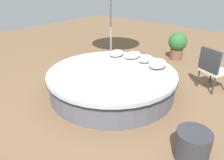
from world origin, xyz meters
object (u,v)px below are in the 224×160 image
Objects in this scene: throw_pillow_0 at (158,64)px; planter at (177,44)px; round_bed at (112,82)px; patio_chair at (212,67)px; throw_pillow_3 at (117,53)px; throw_pillow_2 at (133,55)px; throw_pillow_1 at (146,59)px; side_table at (192,145)px.

throw_pillow_0 is 0.55× the size of planter.
patio_chair reaches higher than round_bed.
round_bed is 1.04m from throw_pillow_3.
throw_pillow_3 is 2.26m from patio_chair.
patio_chair reaches higher than throw_pillow_2.
throw_pillow_1 is 0.41m from throw_pillow_2.
planter is 1.70× the size of side_table.
patio_chair is at bearing -44.56° from round_bed.
throw_pillow_2 is (0.18, 0.81, -0.03)m from throw_pillow_0.
throw_pillow_0 reaches higher than side_table.
throw_pillow_0 is 2.14m from side_table.
patio_chair is (0.80, -0.92, -0.08)m from throw_pillow_0.
side_table is at bearing -131.36° from throw_pillow_1.
planter is 4.28m from side_table.
patio_chair is (1.59, -1.57, 0.29)m from round_bed.
throw_pillow_3 reaches higher than round_bed.
patio_chair is at bearing -69.80° from throw_pillow_3.
throw_pillow_1 is at bearing 70.58° from throw_pillow_0.
throw_pillow_2 is 1.21× the size of throw_pillow_3.
throw_pillow_0 is at bearing -91.00° from throw_pillow_3.
patio_chair reaches higher than planter.
throw_pillow_2 is at bearing 173.60° from planter.
throw_pillow_3 is (0.81, 0.55, 0.34)m from round_bed.
side_table is at bearing -135.71° from throw_pillow_0.
throw_pillow_1 is 2.52m from side_table.
patio_chair reaches higher than throw_pillow_0.
planter is (2.22, -0.62, -0.13)m from throw_pillow_3.
planter is at bearing -1.28° from round_bed.
throw_pillow_3 reaches higher than side_table.
throw_pillow_3 is (-0.16, 0.39, 0.00)m from throw_pillow_2.
patio_chair is at bearing -63.48° from throw_pillow_1.
side_table is (-1.65, -1.87, -0.40)m from throw_pillow_1.
throw_pillow_2 is at bearing 84.77° from throw_pillow_1.
throw_pillow_1 is at bearing -81.39° from throw_pillow_3.
planter is (2.06, -0.23, -0.13)m from throw_pillow_2.
patio_chair reaches higher than throw_pillow_3.
throw_pillow_1 is 0.81× the size of throw_pillow_2.
round_bed is 6.85× the size of throw_pillow_1.
planter is (1.44, 1.50, -0.08)m from patio_chair.
throw_pillow_0 is 2.32m from planter.
throw_pillow_0 is at bearing -115.15° from patio_chair.
throw_pillow_3 is 0.49× the size of planter.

